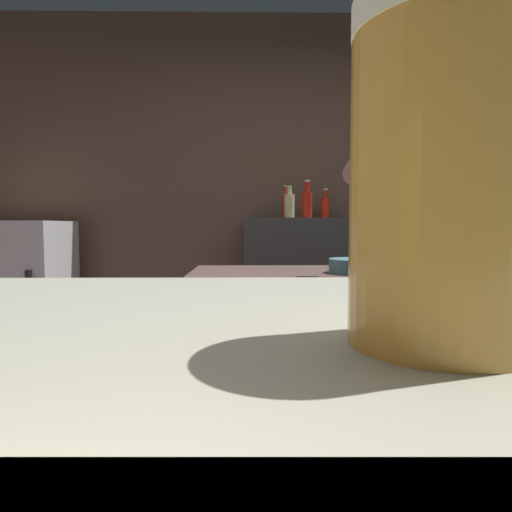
# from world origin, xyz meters

# --- Properties ---
(wall_back) EXTENTS (5.20, 0.10, 2.70)m
(wall_back) POSITION_xyz_m (0.00, 2.20, 1.35)
(wall_back) COLOR brown
(wall_back) RESTS_ON ground
(prep_counter) EXTENTS (2.10, 0.60, 0.91)m
(prep_counter) POSITION_xyz_m (0.35, 0.59, 0.45)
(prep_counter) COLOR #4E3934
(prep_counter) RESTS_ON ground
(back_shelf) EXTENTS (0.82, 0.36, 1.16)m
(back_shelf) POSITION_xyz_m (-0.08, 1.92, 0.58)
(back_shelf) COLOR #3B3A3A
(back_shelf) RESTS_ON ground
(mini_fridge) EXTENTS (0.63, 0.58, 1.13)m
(mini_fridge) POSITION_xyz_m (-2.04, 1.75, 0.57)
(mini_fridge) COLOR white
(mini_fridge) RESTS_ON ground
(bartender) EXTENTS (0.46, 0.53, 1.73)m
(bartender) POSITION_xyz_m (0.07, 0.13, 1.00)
(bartender) COLOR #362F35
(bartender) RESTS_ON ground
(mixing_bowl) EXTENTS (0.21, 0.21, 0.06)m
(mixing_bowl) POSITION_xyz_m (-0.02, 0.54, 0.94)
(mixing_bowl) COLOR slate
(mixing_bowl) RESTS_ON prep_counter
(chefs_knife) EXTENTS (0.24, 0.05, 0.01)m
(chefs_knife) POSITION_xyz_m (0.36, 0.54, 0.91)
(chefs_knife) COLOR silver
(chefs_knife) RESTS_ON prep_counter
(pint_glass_near) EXTENTS (0.08, 0.08, 0.15)m
(pint_glass_near) POSITION_xyz_m (-0.37, -1.03, 1.12)
(pint_glass_near) COLOR gold
(pint_glass_near) RESTS_ON bar_counter
(bottle_soy) EXTENTS (0.07, 0.07, 0.27)m
(bottle_soy) POSITION_xyz_m (-0.04, 1.92, 1.26)
(bottle_soy) COLOR red
(bottle_soy) RESTS_ON back_shelf
(bottle_hot_sauce) EXTENTS (0.07, 0.07, 0.24)m
(bottle_hot_sauce) POSITION_xyz_m (-0.17, 1.83, 1.25)
(bottle_hot_sauce) COLOR #CED185
(bottle_hot_sauce) RESTS_ON back_shelf
(bottle_olive_oil) EXTENTS (0.07, 0.07, 0.22)m
(bottle_olive_oil) POSITION_xyz_m (0.11, 1.99, 1.24)
(bottle_olive_oil) COLOR red
(bottle_olive_oil) RESTS_ON back_shelf
(bottle_vinegar) EXTENTS (0.05, 0.05, 0.23)m
(bottle_vinegar) POSITION_xyz_m (-0.19, 1.93, 1.25)
(bottle_vinegar) COLOR red
(bottle_vinegar) RESTS_ON back_shelf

